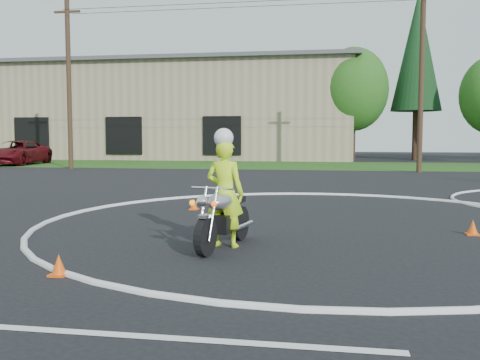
# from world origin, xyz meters

# --- Properties ---
(ground) EXTENTS (120.00, 120.00, 0.00)m
(ground) POSITION_xyz_m (0.00, 0.00, 0.00)
(ground) COLOR black
(ground) RESTS_ON ground
(grass_strip) EXTENTS (120.00, 10.00, 0.02)m
(grass_strip) POSITION_xyz_m (0.00, 27.00, 0.01)
(grass_strip) COLOR #1E4714
(grass_strip) RESTS_ON ground
(course_markings) EXTENTS (19.05, 19.05, 0.12)m
(course_markings) POSITION_xyz_m (2.17, 4.35, 0.01)
(course_markings) COLOR silver
(course_markings) RESTS_ON ground
(primary_motorcycle) EXTENTS (0.87, 2.10, 1.12)m
(primary_motorcycle) POSITION_xyz_m (-1.52, 0.16, 0.54)
(primary_motorcycle) COLOR black
(primary_motorcycle) RESTS_ON ground
(rider_primary_grp) EXTENTS (0.76, 0.58, 2.07)m
(rider_primary_grp) POSITION_xyz_m (-1.52, 0.30, 1.00)
(rider_primary_grp) COLOR #C9FF1A
(rider_primary_grp) RESTS_ON ground
(pickup_grp) EXTENTS (3.24, 6.14, 1.65)m
(pickup_grp) POSITION_xyz_m (-20.79, 24.58, 0.82)
(pickup_grp) COLOR #50090F
(pickup_grp) RESTS_ON ground
(warehouse) EXTENTS (41.00, 17.00, 8.30)m
(warehouse) POSITION_xyz_m (-18.00, 39.99, 4.16)
(warehouse) COLOR tan
(warehouse) RESTS_ON ground
(utility_poles) EXTENTS (41.60, 1.12, 10.00)m
(utility_poles) POSITION_xyz_m (5.00, 21.00, 5.20)
(utility_poles) COLOR #473321
(utility_poles) RESTS_ON ground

